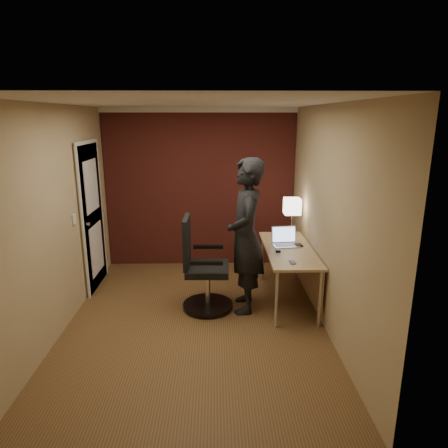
# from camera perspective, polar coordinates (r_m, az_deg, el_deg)

# --- Properties ---
(room) EXTENTS (4.00, 4.00, 4.00)m
(room) POSITION_cam_1_polar(r_m,az_deg,el_deg) (5.95, -6.24, 5.42)
(room) COLOR brown
(room) RESTS_ON ground
(desk) EXTENTS (0.60, 1.50, 0.73)m
(desk) POSITION_cam_1_polar(r_m,az_deg,el_deg) (5.24, 9.96, -4.75)
(desk) COLOR tan
(desk) RESTS_ON ground
(desk_lamp) EXTENTS (0.22, 0.22, 0.54)m
(desk_lamp) POSITION_cam_1_polar(r_m,az_deg,el_deg) (5.64, 9.71, 2.45)
(desk_lamp) COLOR silver
(desk_lamp) RESTS_ON desk
(laptop) EXTENTS (0.35, 0.29, 0.23)m
(laptop) POSITION_cam_1_polar(r_m,az_deg,el_deg) (5.31, 8.68, -2.26)
(laptop) COLOR silver
(laptop) RESTS_ON desk
(mouse) EXTENTS (0.07, 0.10, 0.03)m
(mouse) POSITION_cam_1_polar(r_m,az_deg,el_deg) (5.04, 7.73, -3.75)
(mouse) COLOR black
(mouse) RESTS_ON desk
(phone) EXTENTS (0.07, 0.12, 0.01)m
(phone) POSITION_cam_1_polar(r_m,az_deg,el_deg) (4.69, 9.76, -5.42)
(phone) COLOR black
(phone) RESTS_ON desk
(wallet) EXTENTS (0.10, 0.12, 0.02)m
(wallet) POSITION_cam_1_polar(r_m,az_deg,el_deg) (5.29, 10.59, -2.99)
(wallet) COLOR black
(wallet) RESTS_ON desk
(office_chair) EXTENTS (0.64, 0.66, 1.17)m
(office_chair) POSITION_cam_1_polar(r_m,az_deg,el_deg) (4.99, -3.23, -6.60)
(office_chair) COLOR black
(office_chair) RESTS_ON ground
(person) EXTENTS (0.47, 0.71, 1.91)m
(person) POSITION_cam_1_polar(r_m,az_deg,el_deg) (4.86, 3.13, -1.78)
(person) COLOR black
(person) RESTS_ON ground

